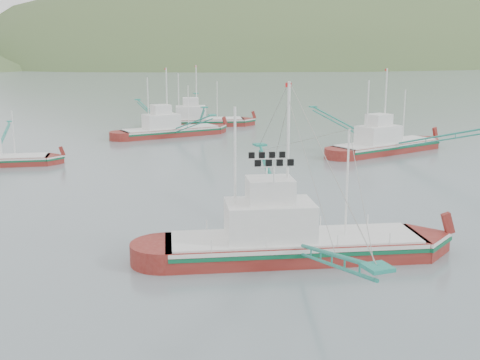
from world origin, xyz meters
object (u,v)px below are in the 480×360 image
object	(u,v)px
bg_boat_far	(169,124)
bg_boat_right	(386,136)
bg_boat_extra	(199,114)
main_boat	(292,224)

from	to	relation	value
bg_boat_far	bg_boat_right	distance (m)	32.13
bg_boat_right	bg_boat_extra	bearing A→B (deg)	99.37
bg_boat_far	bg_boat_extra	distance (m)	12.49
main_boat	bg_boat_right	bearing A→B (deg)	61.90
bg_boat_far	bg_boat_extra	size ratio (longest dim) A/B	1.01
main_boat	bg_boat_far	size ratio (longest dim) A/B	1.09
main_boat	bg_boat_extra	xyz separation A→B (m)	(13.57, 64.32, -0.23)
bg_boat_far	main_boat	bearing A→B (deg)	-105.65
bg_boat_extra	main_boat	bearing A→B (deg)	-87.81
main_boat	bg_boat_right	distance (m)	41.65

